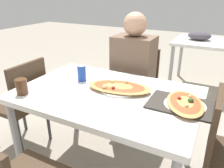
# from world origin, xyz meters

# --- Properties ---
(dining_table) EXTENTS (1.26, 0.83, 0.72)m
(dining_table) POSITION_xyz_m (0.00, 0.00, 0.65)
(dining_table) COLOR white
(dining_table) RESTS_ON ground_plane
(chair_far_seated) EXTENTS (0.40, 0.40, 0.85)m
(chair_far_seated) POSITION_xyz_m (-0.06, 0.74, 0.49)
(chair_far_seated) COLOR #3F2D1E
(chair_far_seated) RESTS_ON ground_plane
(chair_side_left) EXTENTS (0.40, 0.40, 0.85)m
(chair_side_left) POSITION_xyz_m (-0.82, -0.06, 0.49)
(chair_side_left) COLOR #3F2D1E
(chair_side_left) RESTS_ON ground_plane
(person_seated) EXTENTS (0.38, 0.29, 1.21)m
(person_seated) POSITION_xyz_m (-0.06, 0.63, 0.72)
(person_seated) COLOR #2D2D38
(person_seated) RESTS_ON ground_plane
(pizza_main) EXTENTS (0.49, 0.31, 0.06)m
(pizza_main) POSITION_xyz_m (0.06, 0.07, 0.75)
(pizza_main) COLOR white
(pizza_main) RESTS_ON dining_table
(soda_can) EXTENTS (0.07, 0.07, 0.12)m
(soda_can) POSITION_xyz_m (-0.28, 0.10, 0.79)
(soda_can) COLOR #1E47B2
(soda_can) RESTS_ON dining_table
(drink_glass) EXTENTS (0.08, 0.08, 0.11)m
(drink_glass) POSITION_xyz_m (-0.51, -0.29, 0.78)
(drink_glass) COLOR #4C2D19
(drink_glass) RESTS_ON dining_table
(serving_tray) EXTENTS (0.38, 0.27, 0.01)m
(serving_tray) POSITION_xyz_m (0.50, 0.04, 0.73)
(serving_tray) COLOR #332D28
(serving_tray) RESTS_ON dining_table
(pizza_second) EXTENTS (0.32, 0.41, 0.06)m
(pizza_second) POSITION_xyz_m (0.53, 0.04, 0.74)
(pizza_second) COLOR white
(pizza_second) RESTS_ON dining_table
(background_table) EXTENTS (1.10, 0.80, 0.84)m
(background_table) POSITION_xyz_m (0.52, 2.16, 0.67)
(background_table) COLOR white
(background_table) RESTS_ON ground_plane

